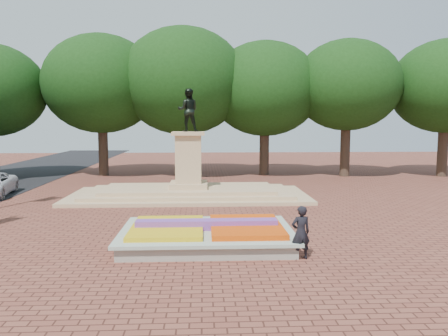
{
  "coord_description": "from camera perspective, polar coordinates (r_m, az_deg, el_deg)",
  "views": [
    {
      "loc": [
        0.9,
        -17.77,
        4.54
      ],
      "look_at": [
        1.91,
        3.79,
        2.2
      ],
      "focal_mm": 35.0,
      "sensor_mm": 36.0,
      "label": 1
    }
  ],
  "objects": [
    {
      "name": "ground",
      "position": [
        18.36,
        -5.45,
        -8.16
      ],
      "size": [
        90.0,
        90.0,
        0.0
      ],
      "primitive_type": "plane",
      "color": "brown",
      "rests_on": "ground"
    },
    {
      "name": "flower_bed",
      "position": [
        16.31,
        -2.15,
        -8.61
      ],
      "size": [
        6.3,
        4.3,
        0.91
      ],
      "color": "gray",
      "rests_on": "ground"
    },
    {
      "name": "monument",
      "position": [
        26.04,
        -4.63,
        -1.91
      ],
      "size": [
        14.0,
        6.0,
        6.4
      ],
      "color": "tan",
      "rests_on": "ground"
    },
    {
      "name": "tree_row_back",
      "position": [
        35.86,
        -0.39,
        9.6
      ],
      "size": [
        44.8,
        8.8,
        10.43
      ],
      "color": "#32221B",
      "rests_on": "ground"
    },
    {
      "name": "pedestrian",
      "position": [
        14.68,
        9.99,
        -8.3
      ],
      "size": [
        0.72,
        0.54,
        1.78
      ],
      "primitive_type": "imported",
      "rotation": [
        0.0,
        0.0,
        3.33
      ],
      "color": "black",
      "rests_on": "ground"
    }
  ]
}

